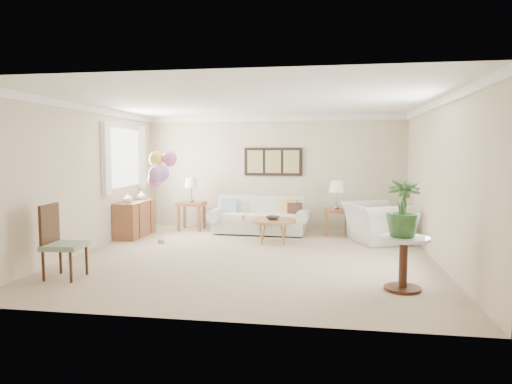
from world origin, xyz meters
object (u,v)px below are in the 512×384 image
at_px(sofa, 260,219).
at_px(coffee_table, 273,221).
at_px(armchair, 376,223).
at_px(balloon_cluster, 160,170).
at_px(accent_chair, 60,240).

height_order(sofa, coffee_table, sofa).
xyz_separation_m(coffee_table, armchair, (2.00, 0.38, -0.03)).
bearing_deg(balloon_cluster, sofa, 39.68).
bearing_deg(accent_chair, coffee_table, 48.14).
height_order(sofa, accent_chair, accent_chair).
xyz_separation_m(sofa, armchair, (2.41, -0.60, 0.07)).
bearing_deg(sofa, coffee_table, -67.42).
height_order(accent_chair, balloon_cluster, balloon_cluster).
relative_size(sofa, accent_chair, 2.10).
bearing_deg(coffee_table, balloon_cluster, -168.09).
height_order(sofa, balloon_cluster, balloon_cluster).
relative_size(armchair, balloon_cluster, 0.66).
distance_m(coffee_table, accent_chair, 4.00).
xyz_separation_m(accent_chair, balloon_cluster, (0.53, 2.52, 0.90)).
distance_m(sofa, coffee_table, 1.07).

